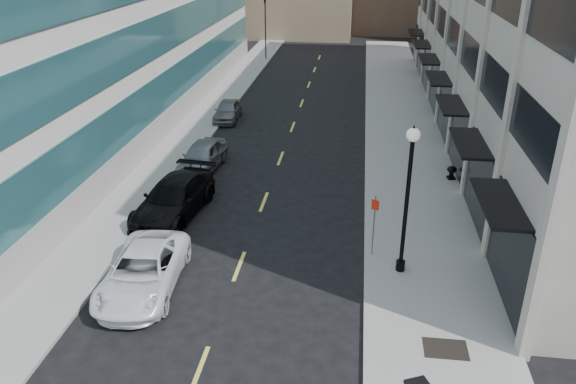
% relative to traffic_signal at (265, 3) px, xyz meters
% --- Properties ---
extents(sidewalk_right, '(5.00, 80.00, 0.15)m').
position_rel_traffic_signal_xyz_m(sidewalk_right, '(13.00, -28.00, -5.64)').
color(sidewalk_right, gray).
rests_on(sidewalk_right, ground).
extents(sidewalk_left, '(3.00, 80.00, 0.15)m').
position_rel_traffic_signal_xyz_m(sidewalk_left, '(-1.00, -28.00, -5.64)').
color(sidewalk_left, gray).
rests_on(sidewalk_left, ground).
extents(grate_far, '(1.40, 1.00, 0.01)m').
position_rel_traffic_signal_xyz_m(grate_far, '(13.10, -44.20, -5.56)').
color(grate_far, black).
rests_on(grate_far, sidewalk_right).
extents(road_centerline, '(0.15, 68.20, 0.01)m').
position_rel_traffic_signal_xyz_m(road_centerline, '(5.50, -31.00, -5.71)').
color(road_centerline, '#D8CC4C').
rests_on(road_centerline, ground).
extents(traffic_signal, '(0.66, 0.66, 6.98)m').
position_rel_traffic_signal_xyz_m(traffic_signal, '(0.00, 0.00, 0.00)').
color(traffic_signal, black).
rests_on(traffic_signal, ground).
extents(car_white_van, '(2.91, 5.70, 1.54)m').
position_rel_traffic_signal_xyz_m(car_white_van, '(2.30, -42.00, -4.95)').
color(car_white_van, white).
rests_on(car_white_van, ground).
extents(car_black_pickup, '(3.16, 6.19, 1.72)m').
position_rel_traffic_signal_xyz_m(car_black_pickup, '(1.54, -35.91, -4.86)').
color(car_black_pickup, black).
rests_on(car_black_pickup, ground).
extents(car_silver_sedan, '(2.26, 4.82, 1.60)m').
position_rel_traffic_signal_xyz_m(car_silver_sedan, '(1.37, -30.26, -4.92)').
color(car_silver_sedan, gray).
rests_on(car_silver_sedan, ground).
extents(car_grey_sedan, '(1.80, 4.16, 1.40)m').
position_rel_traffic_signal_xyz_m(car_grey_sedan, '(0.70, -21.00, -5.02)').
color(car_grey_sedan, slate).
rests_on(car_grey_sedan, ground).
extents(lamppost, '(0.50, 0.50, 5.99)m').
position_rel_traffic_signal_xyz_m(lamppost, '(11.90, -39.69, -2.05)').
color(lamppost, black).
rests_on(lamppost, sidewalk_right).
extents(sign_post, '(0.30, 0.16, 2.69)m').
position_rel_traffic_signal_xyz_m(sign_post, '(10.80, -38.68, -3.86)').
color(sign_post, slate).
rests_on(sign_post, sidewalk_right).
extents(urn_planter, '(0.52, 0.52, 0.72)m').
position_rel_traffic_signal_xyz_m(urn_planter, '(15.10, -30.19, -5.13)').
color(urn_planter, black).
rests_on(urn_planter, sidewalk_right).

